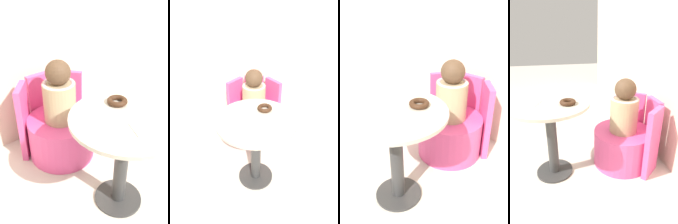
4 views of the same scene
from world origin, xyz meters
The scene contains 8 objects.
ground_plane centered at (0.00, 0.00, 0.00)m, with size 12.00×12.00×0.00m, color beige.
back_wall centered at (0.00, 1.13, 1.20)m, with size 6.00×0.06×2.40m.
round_table centered at (-0.04, 0.01, 0.53)m, with size 0.69×0.69×0.71m.
tub_chair centered at (-0.06, 0.68, 0.18)m, with size 0.56×0.56×0.36m.
booth_backrest centered at (-0.06, 0.92, 0.33)m, with size 0.66×0.24×0.66m.
child_figure centered at (-0.06, 0.68, 0.59)m, with size 0.26×0.26×0.51m.
donut centered at (0.04, 0.16, 0.73)m, with size 0.13×0.13×0.04m.
paper_napkin centered at (-0.04, -0.14, 0.72)m, with size 0.17×0.17×0.01m.
Camera 3 is at (1.03, -0.97, 1.49)m, focal length 42.00 mm.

